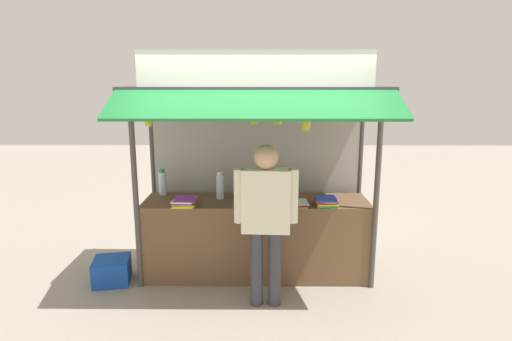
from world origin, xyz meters
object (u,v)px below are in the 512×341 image
Objects in this scene: water_bottle_far_left at (220,186)px; water_bottle_right at (163,183)px; banana_bunch_inner_right at (254,117)px; plastic_crate at (112,271)px; water_bottle_center at (277,190)px; banana_bunch_inner_left at (306,123)px; vendor_person at (266,211)px; water_bottle_rear_center at (280,183)px; magazine_stack_back_left at (300,204)px; magazine_stack_front_left at (184,202)px; magazine_stack_back_right at (326,201)px; banana_bunch_leftmost at (278,118)px; banana_bunch_rightmost at (148,120)px.

water_bottle_right is (-0.71, 0.17, -0.00)m from water_bottle_far_left.
banana_bunch_inner_right is 2.41m from plastic_crate.
plastic_crate is (-1.88, -0.29, -0.88)m from water_bottle_center.
water_bottle_far_left is at bearing 151.67° from banana_bunch_inner_left.
banana_bunch_inner_right is 0.15× the size of vendor_person.
water_bottle_rear_center reaches higher than magazine_stack_back_left.
water_bottle_center is 2.10m from plastic_crate.
vendor_person is at bearing -67.35° from banana_bunch_inner_right.
water_bottle_right is 0.56m from magazine_stack_front_left.
magazine_stack_back_right is 1.27× the size of banana_bunch_leftmost.
magazine_stack_back_left is 0.94m from banana_bunch_inner_left.
magazine_stack_back_right is at bearing 23.78° from banana_bunch_leftmost.
water_bottle_rear_center is at bearing 14.00° from plastic_crate.
magazine_stack_back_right reaches higher than magazine_stack_back_left.
banana_bunch_rightmost is 0.86× the size of banana_bunch_inner_left.
banana_bunch_leftmost is (-0.55, -0.24, 0.94)m from magazine_stack_back_right.
water_bottle_rear_center is 1.74m from banana_bunch_rightmost.
water_bottle_rear_center is 0.98m from vendor_person.
banana_bunch_inner_left reaches higher than water_bottle_center.
banana_bunch_rightmost is 1.59m from banana_bunch_inner_left.
water_bottle_rear_center is at bearing -97.86° from vendor_person.
water_bottle_right is at bearing 157.83° from banana_bunch_inner_left.
banana_bunch_leftmost is (-0.26, -0.22, 0.96)m from magazine_stack_back_left.
water_bottle_far_left reaches higher than water_bottle_rear_center.
magazine_stack_back_left is 1.84m from banana_bunch_rightmost.
water_bottle_center is 1.37m from water_bottle_right.
water_bottle_right is 1.03× the size of water_bottle_rear_center.
banana_bunch_inner_right is at bearing 179.75° from banana_bunch_inner_left.
banana_bunch_inner_left is 0.52m from banana_bunch_inner_right.
water_bottle_right is 0.19× the size of vendor_person.
water_bottle_right is 1.95m from magazine_stack_back_right.
magazine_stack_front_left is 0.77× the size of plastic_crate.
banana_bunch_rightmost is (-0.30, -0.22, 0.93)m from magazine_stack_front_left.
water_bottle_far_left is 0.73m from water_bottle_rear_center.
magazine_stack_back_left is 1.27m from magazine_stack_front_left.
water_bottle_center is at bearing 62.51° from banana_bunch_inner_right.
water_bottle_far_left is 1.16m from banana_bunch_rightmost.
magazine_stack_front_left is 1.57m from magazine_stack_back_right.
water_bottle_right is at bearing 166.76° from water_bottle_far_left.
water_bottle_right is 1.01× the size of banana_bunch_inner_left.
banana_bunch_inner_left is (0.02, -0.22, 0.91)m from magazine_stack_back_left.
water_bottle_far_left reaches higher than magazine_stack_front_left.
banana_bunch_inner_left and banana_bunch_leftmost have the same top height.
magazine_stack_back_left is at bearing -175.94° from magazine_stack_back_right.
water_bottle_center is 0.97× the size of banana_bunch_inner_right.
water_bottle_far_left is at bearing 36.69° from banana_bunch_rightmost.
vendor_person is 2.00m from plastic_crate.
water_bottle_far_left is 0.72m from water_bottle_right.
water_bottle_rear_center is 0.18× the size of vendor_person.
water_bottle_right is 1.42m from water_bottle_rear_center.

